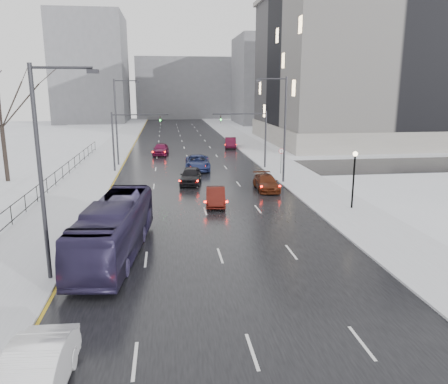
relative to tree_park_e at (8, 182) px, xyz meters
name	(u,v)px	position (x,y,z in m)	size (l,w,h in m)	color
road	(186,154)	(18.20, 16.00, 0.02)	(16.00, 150.00, 0.04)	black
cross_road	(192,170)	(18.20, 4.00, 0.02)	(130.00, 10.00, 0.04)	black
sidewalk_left	(109,156)	(7.70, 16.00, 0.08)	(5.00, 150.00, 0.16)	silver
sidewalk_right	(261,153)	(28.70, 16.00, 0.08)	(5.00, 150.00, 0.16)	silver
park_strip	(35,157)	(-1.80, 16.00, 0.06)	(14.00, 150.00, 0.12)	white
tree_park_e	(8,182)	(0.00, 0.00, 0.00)	(9.45, 9.45, 13.50)	black
iron_fence	(16,210)	(5.20, -14.00, 0.91)	(0.06, 70.00, 1.30)	black
streetlight_r_mid	(283,125)	(26.37, -4.00, 5.62)	(2.95, 0.25, 10.00)	#2D2D33
streetlight_l_near	(45,164)	(10.03, -24.00, 5.62)	(2.95, 0.25, 10.00)	#2D2D33
streetlight_l_far	(118,118)	(10.03, 8.00, 5.62)	(2.95, 0.25, 10.00)	#2D2D33
lamppost_r_mid	(354,172)	(29.20, -14.00, 2.94)	(0.36, 0.36, 4.28)	black
mast_signal_right	(256,133)	(25.53, 4.00, 4.11)	(6.10, 0.33, 6.50)	#2D2D33
mast_signal_left	(123,134)	(10.87, 4.00, 4.11)	(6.10, 0.33, 6.50)	#2D2D33
no_uturn_sign	(281,153)	(27.40, 0.00, 2.30)	(0.60, 0.06, 2.70)	#2D2D33
civic_building	(388,75)	(53.20, 28.00, 11.21)	(41.00, 31.00, 24.80)	gray
bldg_far_right	(282,80)	(46.20, 71.00, 11.00)	(24.00, 20.00, 22.00)	slate
bldg_far_left	(92,69)	(-3.80, 81.00, 14.00)	(18.00, 22.00, 28.00)	slate
bldg_far_center	(186,88)	(22.20, 96.00, 9.00)	(30.00, 18.00, 18.00)	slate
sedan_left_near	(33,377)	(11.45, -32.57, 0.83)	(1.66, 4.77, 1.57)	white
bus	(114,229)	(12.55, -21.15, 1.55)	(2.53, 10.83, 3.02)	#292344
sedan_center_near	(191,176)	(17.70, -3.29, 0.84)	(1.89, 4.69, 1.60)	black
sedan_right_near	(216,196)	(19.17, -11.35, 0.73)	(1.45, 4.17, 1.37)	#46110C
sedan_right_cross	(198,163)	(18.89, 4.00, 0.85)	(2.69, 5.84, 1.62)	navy
sedan_right_far	(266,183)	(24.26, -6.79, 0.71)	(1.88, 4.63, 1.34)	#4E1E0D
sedan_center_far	(161,149)	(14.70, 15.92, 0.85)	(1.92, 4.78, 1.63)	maroon
sedan_right_distant	(231,143)	(25.30, 22.08, 0.82)	(1.65, 4.74, 1.56)	#430B1E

